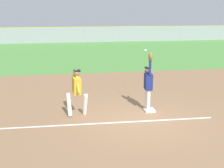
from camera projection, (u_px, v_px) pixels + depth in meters
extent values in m
plane|color=#936D4C|center=(142.00, 118.00, 10.68)|extent=(77.41, 77.41, 0.00)
cube|color=#549342|center=(93.00, 53.00, 26.76)|extent=(47.33, 17.49, 0.01)
cube|color=white|center=(41.00, 126.00, 9.94)|extent=(12.00, 0.39, 0.01)
cube|color=white|center=(149.00, 110.00, 11.43)|extent=(0.39, 0.39, 0.08)
cylinder|color=silver|center=(147.00, 99.00, 11.52)|extent=(0.16, 0.16, 0.85)
cylinder|color=silver|center=(148.00, 101.00, 11.32)|extent=(0.16, 0.16, 0.85)
cube|color=navy|center=(148.00, 81.00, 11.24)|extent=(0.29, 0.46, 0.60)
sphere|color=#DBAD84|center=(149.00, 70.00, 11.13)|extent=(0.25, 0.25, 0.23)
cube|color=black|center=(148.00, 68.00, 11.11)|extent=(0.23, 0.22, 0.05)
cylinder|color=navy|center=(150.00, 67.00, 10.88)|extent=(0.10, 0.10, 0.62)
cylinder|color=navy|center=(147.00, 73.00, 11.38)|extent=(0.14, 0.62, 0.09)
ellipsoid|color=brown|center=(150.00, 57.00, 10.79)|extent=(0.16, 0.29, 0.32)
cylinder|color=white|center=(85.00, 104.00, 10.88)|extent=(0.22, 0.45, 0.85)
cylinder|color=white|center=(69.00, 105.00, 10.85)|extent=(0.22, 0.45, 0.85)
cube|color=gold|center=(77.00, 85.00, 10.69)|extent=(0.34, 0.56, 0.66)
sphere|color=#8C6647|center=(76.00, 73.00, 10.58)|extent=(0.26, 0.26, 0.23)
cube|color=black|center=(77.00, 71.00, 10.57)|extent=(0.25, 0.23, 0.05)
cylinder|color=gold|center=(75.00, 82.00, 10.87)|extent=(0.15, 0.41, 0.58)
cylinder|color=gold|center=(78.00, 84.00, 10.46)|extent=(0.15, 0.41, 0.58)
sphere|color=white|center=(145.00, 50.00, 11.31)|extent=(0.07, 0.07, 0.07)
cube|color=#93999E|center=(85.00, 35.00, 34.91)|extent=(47.33, 0.06, 1.73)
cylinder|color=yellow|center=(85.00, 27.00, 34.70)|extent=(47.33, 0.06, 0.06)
cylinder|color=gray|center=(85.00, 35.00, 34.91)|extent=(0.08, 0.08, 1.73)
cylinder|color=gray|center=(181.00, 34.00, 36.81)|extent=(0.08, 0.08, 1.73)
cube|color=#23389E|center=(16.00, 36.00, 36.29)|extent=(4.58, 2.35, 0.55)
cube|color=#2D333D|center=(15.00, 32.00, 36.17)|extent=(2.37, 1.97, 0.40)
cylinder|color=black|center=(30.00, 38.00, 37.36)|extent=(0.62, 0.28, 0.60)
cylinder|color=black|center=(26.00, 39.00, 35.52)|extent=(0.62, 0.28, 0.60)
cylinder|color=black|center=(6.00, 38.00, 37.19)|extent=(0.62, 0.28, 0.60)
cylinder|color=black|center=(1.00, 39.00, 35.35)|extent=(0.62, 0.28, 0.60)
cube|color=tan|center=(69.00, 35.00, 37.98)|extent=(4.49, 2.11, 0.55)
cube|color=#2D333D|center=(69.00, 31.00, 37.86)|extent=(2.28, 1.85, 0.40)
cylinder|color=black|center=(80.00, 37.00, 39.13)|extent=(0.61, 0.25, 0.60)
cylinder|color=black|center=(81.00, 38.00, 37.30)|extent=(0.61, 0.25, 0.60)
cylinder|color=black|center=(58.00, 37.00, 38.79)|extent=(0.61, 0.25, 0.60)
cylinder|color=black|center=(57.00, 38.00, 36.97)|extent=(0.61, 0.25, 0.60)
cube|color=#B7B7BC|center=(119.00, 34.00, 39.22)|extent=(4.57, 2.33, 0.55)
cube|color=#2D333D|center=(119.00, 31.00, 39.10)|extent=(2.36, 1.96, 0.40)
cylinder|color=black|center=(128.00, 36.00, 40.55)|extent=(0.62, 0.28, 0.60)
cylinder|color=black|center=(132.00, 37.00, 38.77)|extent=(0.62, 0.28, 0.60)
cylinder|color=black|center=(107.00, 36.00, 39.81)|extent=(0.62, 0.28, 0.60)
cylinder|color=black|center=(111.00, 37.00, 38.03)|extent=(0.62, 0.28, 0.60)
cube|color=white|center=(164.00, 34.00, 39.48)|extent=(4.42, 1.95, 0.55)
cube|color=#2D333D|center=(165.00, 31.00, 39.37)|extent=(2.22, 1.77, 0.40)
cylinder|color=black|center=(172.00, 35.00, 40.70)|extent=(0.60, 0.23, 0.60)
cylinder|color=black|center=(178.00, 37.00, 38.89)|extent=(0.60, 0.23, 0.60)
cylinder|color=black|center=(152.00, 36.00, 40.21)|extent=(0.60, 0.23, 0.60)
cylinder|color=black|center=(156.00, 37.00, 38.40)|extent=(0.60, 0.23, 0.60)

